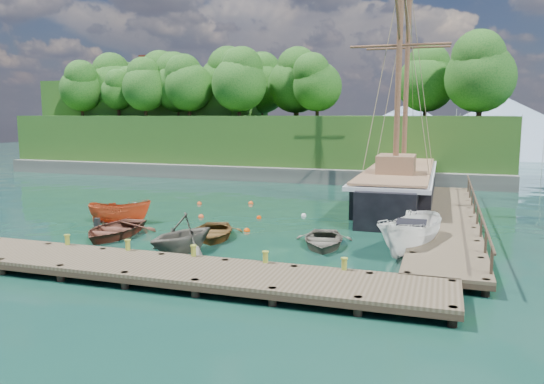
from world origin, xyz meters
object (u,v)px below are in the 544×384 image
(rowboat_3, at_px, (323,246))
(motorboat_orange, at_px, (120,222))
(cabin_boat_white, at_px, (410,253))
(rowboat_0, at_px, (114,236))
(rowboat_2, at_px, (213,238))
(rowboat_1, at_px, (182,252))
(schooner, at_px, (399,188))

(rowboat_3, bearing_deg, motorboat_orange, 161.33)
(rowboat_3, height_order, cabin_boat_white, cabin_boat_white)
(rowboat_0, relative_size, rowboat_2, 1.13)
(rowboat_1, relative_size, rowboat_2, 0.90)
(rowboat_0, bearing_deg, rowboat_1, -23.88)
(motorboat_orange, bearing_deg, schooner, -71.46)
(rowboat_0, relative_size, motorboat_orange, 1.26)
(rowboat_1, height_order, rowboat_3, rowboat_1)
(rowboat_2, relative_size, motorboat_orange, 1.11)
(motorboat_orange, distance_m, cabin_boat_white, 16.49)
(motorboat_orange, bearing_deg, rowboat_2, -125.86)
(rowboat_1, distance_m, schooner, 18.55)
(rowboat_0, xyz_separation_m, rowboat_3, (10.57, 1.36, 0.00))
(rowboat_0, relative_size, cabin_boat_white, 0.90)
(rowboat_2, height_order, cabin_boat_white, cabin_boat_white)
(rowboat_0, bearing_deg, cabin_boat_white, 0.88)
(rowboat_0, height_order, motorboat_orange, motorboat_orange)
(motorboat_orange, bearing_deg, rowboat_1, -146.93)
(rowboat_2, bearing_deg, cabin_boat_white, -19.04)
(rowboat_3, bearing_deg, rowboat_1, -161.87)
(rowboat_1, bearing_deg, rowboat_2, 106.52)
(rowboat_0, relative_size, schooner, 0.17)
(cabin_boat_white, bearing_deg, rowboat_3, -162.98)
(rowboat_2, distance_m, rowboat_3, 5.63)
(rowboat_1, distance_m, rowboat_2, 3.04)
(rowboat_1, bearing_deg, schooner, 83.28)
(rowboat_0, height_order, rowboat_3, rowboat_0)
(rowboat_3, height_order, schooner, schooner)
(rowboat_3, distance_m, schooner, 13.79)
(rowboat_3, xyz_separation_m, cabin_boat_white, (4.01, -0.14, 0.00))
(rowboat_3, bearing_deg, rowboat_2, 170.53)
(rowboat_1, xyz_separation_m, rowboat_3, (5.78, 3.10, 0.00))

